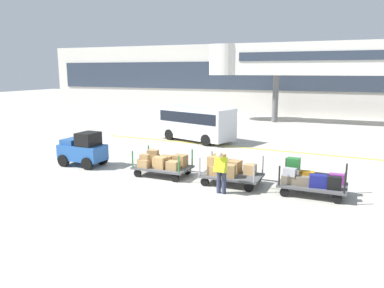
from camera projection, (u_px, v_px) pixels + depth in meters
ground_plane at (164, 188)px, 13.92m from camera, size 120.00×120.00×0.00m
apron_lead_line at (238, 147)px, 21.33m from camera, size 18.12×1.22×0.01m
terminal_building at (280, 79)px, 36.84m from camera, size 53.33×2.51×7.01m
jet_bridge at (314, 60)px, 29.75m from camera, size 18.99×3.00×6.56m
baggage_tug at (83, 150)px, 17.06m from camera, size 2.13×1.29×1.58m
baggage_cart_lead at (163, 163)px, 15.46m from camera, size 3.02×1.47×1.10m
baggage_cart_middle at (228, 170)px, 14.34m from camera, size 3.02×1.47×1.10m
baggage_cart_tail at (310, 180)px, 13.07m from camera, size 3.02×1.47×1.21m
baggage_handler at (221, 170)px, 13.08m from camera, size 0.42×0.45×1.56m
shuttle_van at (196, 121)px, 23.09m from camera, size 5.15×3.31×2.10m
safety_cone_near at (94, 140)px, 22.02m from camera, size 0.36×0.36×0.55m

